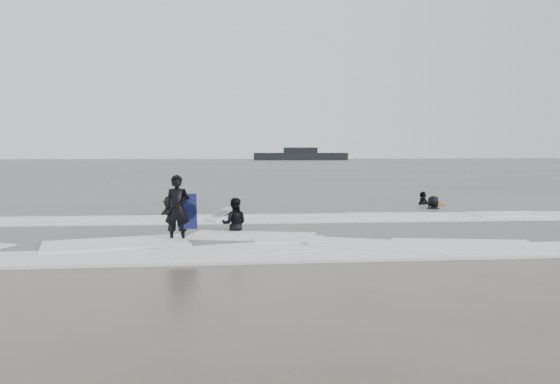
{
  "coord_description": "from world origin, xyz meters",
  "views": [
    {
      "loc": [
        -1.56,
        -13.32,
        2.48
      ],
      "look_at": [
        0.0,
        5.0,
        1.1
      ],
      "focal_mm": 35.0,
      "sensor_mm": 36.0,
      "label": 1
    }
  ],
  "objects": [
    {
      "name": "vessel_horizon",
      "position": [
        16.48,
        132.95,
        1.28
      ],
      "size": [
        25.11,
        4.48,
        3.41
      ],
      "color": "black",
      "rests_on": "ground"
    },
    {
      "name": "surfer_wading",
      "position": [
        -1.55,
        3.26,
        0.0
      ],
      "size": [
        0.83,
        0.67,
        1.61
      ],
      "primitive_type": "imported",
      "rotation": [
        0.0,
        0.0,
        3.06
      ],
      "color": "black",
      "rests_on": "ground"
    },
    {
      "name": "surfer_centre",
      "position": [
        -3.08,
        1.49,
        0.0
      ],
      "size": [
        0.73,
        0.53,
        1.87
      ],
      "primitive_type": "imported",
      "rotation": [
        0.0,
        0.0,
        -0.12
      ],
      "color": "black",
      "rests_on": "ground"
    },
    {
      "name": "surfer_breaker",
      "position": [
        -3.99,
        7.56,
        0.0
      ],
      "size": [
        1.21,
        0.99,
        1.63
      ],
      "primitive_type": "imported",
      "rotation": [
        0.0,
        0.0,
        0.44
      ],
      "color": "black",
      "rests_on": "ground"
    },
    {
      "name": "sea",
      "position": [
        0.0,
        80.0,
        0.06
      ],
      "size": [
        320.0,
        320.0,
        0.0
      ],
      "primitive_type": "plane",
      "color": "#47544C",
      "rests_on": "ground"
    },
    {
      "name": "surfer_right_near",
      "position": [
        7.09,
        10.9,
        0.0
      ],
      "size": [
        1.08,
        1.01,
        1.79
      ],
      "primitive_type": "imported",
      "rotation": [
        0.0,
        0.0,
        -2.45
      ],
      "color": "black",
      "rests_on": "ground"
    },
    {
      "name": "surfer_right_far",
      "position": [
        6.82,
        8.92,
        0.0
      ],
      "size": [
        0.92,
        0.65,
        1.75
      ],
      "primitive_type": "imported",
      "rotation": [
        0.0,
        0.0,
        -3.03
      ],
      "color": "black",
      "rests_on": "ground"
    },
    {
      "name": "surf_foam",
      "position": [
        0.0,
        3.7,
        0.04
      ],
      "size": [
        30.03,
        9.06,
        0.09
      ],
      "color": "white",
      "rests_on": "ground"
    },
    {
      "name": "bodyboards",
      "position": [
        1.0,
        5.22,
        0.5
      ],
      "size": [
        10.98,
        9.83,
        1.25
      ],
      "color": "#0E1442",
      "rests_on": "ground"
    },
    {
      "name": "ground",
      "position": [
        0.0,
        0.0,
        0.0
      ],
      "size": [
        320.0,
        320.0,
        0.0
      ],
      "primitive_type": "plane",
      "color": "brown",
      "rests_on": "ground"
    }
  ]
}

